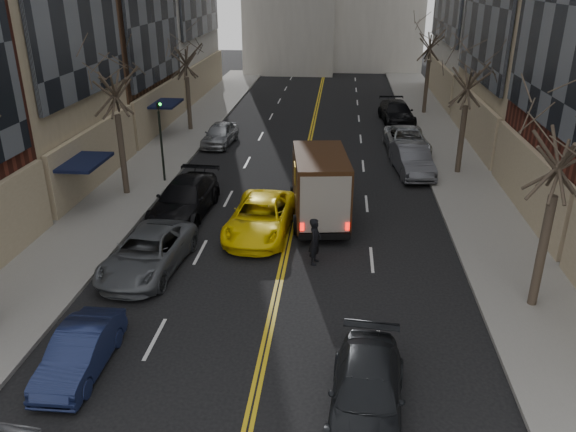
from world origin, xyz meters
name	(u,v)px	position (x,y,z in m)	size (l,w,h in m)	color
sidewalk_left	(164,154)	(-9.00, 27.00, 0.07)	(4.00, 66.00, 0.15)	slate
sidewalk_right	(454,162)	(9.00, 27.00, 0.07)	(4.00, 66.00, 0.15)	slate
tree_lf_mid	(111,65)	(-8.80, 20.00, 6.60)	(3.20, 3.20, 8.91)	#382D23
tree_lf_far	(185,45)	(-8.80, 33.00, 6.02)	(3.20, 3.20, 8.12)	#382D23
tree_rt_near	(568,122)	(8.80, 11.00, 6.45)	(3.20, 3.20, 8.71)	#382D23
tree_rt_mid	(471,64)	(8.80, 25.00, 6.17)	(3.20, 3.20, 8.32)	#382D23
tree_rt_far	(432,27)	(8.80, 40.00, 6.74)	(3.20, 3.20, 9.11)	#382D23
traffic_signal	(160,133)	(-7.39, 22.00, 2.82)	(0.29, 0.26, 4.70)	black
ups_truck	(319,186)	(1.20, 17.82, 1.66)	(3.02, 6.24, 3.29)	black
observer_sedan	(367,393)	(2.97, 5.35, 0.68)	(2.29, 4.82, 1.36)	black
taxi	(261,217)	(-1.27, 16.05, 0.77)	(2.57, 5.57, 1.55)	yellow
pedestrian	(315,241)	(1.23, 13.50, 0.95)	(0.70, 0.46, 1.91)	black
parked_lf_b	(80,352)	(-5.10, 6.35, 0.64)	(1.36, 3.89, 1.28)	#131B3D
parked_lf_c	(148,253)	(-5.10, 12.33, 0.74)	(2.45, 5.32, 1.48)	#52555A
parked_lf_d	(185,199)	(-5.10, 17.77, 0.82)	(2.30, 5.66, 1.64)	black
parked_lf_e	(220,134)	(-5.90, 29.66, 0.74)	(1.74, 4.32, 1.47)	#A3A6AA
parked_rt_a	(412,160)	(6.18, 24.83, 0.82)	(1.74, 4.98, 1.64)	#494A50
parked_rt_b	(407,140)	(6.30, 29.14, 0.77)	(2.54, 5.51, 1.53)	#ACB0B4
parked_rt_c	(397,113)	(6.30, 36.84, 0.80)	(2.24, 5.51, 1.60)	black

